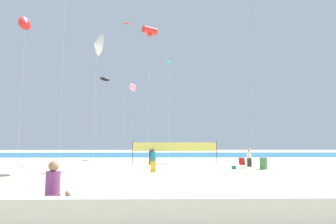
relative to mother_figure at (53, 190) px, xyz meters
The scene contains 19 objects.
ground_plane 11.28m from the mother_figure, 71.36° to the left, with size 120.00×120.00×0.00m, color beige.
ocean_band 42.31m from the mother_figure, 85.12° to the left, with size 120.00×20.00×0.01m, color #1E6B99.
boardwalk_ledge 3.71m from the mother_figure, 12.11° to the right, with size 28.00×0.44×0.85m, color beige.
mother_figure is the anchor object (origin of this frame).
toddler_figure 0.59m from the mother_figure, 18.38° to the left, with size 0.20×0.20×0.87m.
beachgoer_teal_shirt 13.14m from the mother_figure, 79.73° to the left, with size 0.41×0.41×1.78m.
beachgoer_white_shirt 20.51m from the mother_figure, 57.62° to the left, with size 0.38×0.38×1.68m.
beachgoer_navy_shirt 20.15m from the mother_figure, 84.65° to the left, with size 0.37×0.37×1.61m.
folding_beach_chair 18.33m from the mother_figure, 57.67° to the left, with size 0.52×0.65×0.89m.
trash_barrel 18.72m from the mother_figure, 52.60° to the left, with size 0.59×0.59×0.93m, color #3F7F4C.
volleyball_net 21.55m from the mother_figure, 78.44° to the left, with size 8.90×0.41×2.40m.
beach_handbag 17.46m from the mother_figure, 59.16° to the left, with size 0.36×0.18×0.29m, color #19727A.
kite_white_delta 16.84m from the mother_figure, 99.62° to the left, with size 1.39×1.75×11.06m.
kite_pink_inflatable 30.30m from the mother_figure, 92.03° to the left, with size 1.12×2.59×10.34m.
kite_red_tube 19.94m from the mother_figure, 83.52° to the left, with size 1.44×1.21×12.71m.
kite_cyan_diamond 20.54m from the mother_figure, 78.54° to the left, with size 0.52×0.52×10.23m.
kite_red_diamond 27.03m from the mother_figure, 93.02° to the left, with size 0.82×0.84×16.11m.
kite_black_inflatable 30.64m from the mother_figure, 99.52° to the left, with size 1.41×1.06×11.07m.
kite_red_delta 22.74m from the mother_figure, 120.10° to the left, with size 0.90×1.14×13.73m.
Camera 1 is at (-0.58, -18.42, 2.21)m, focal length 29.20 mm.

